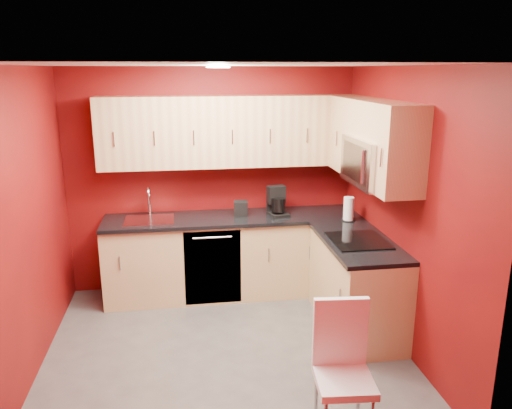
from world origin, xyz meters
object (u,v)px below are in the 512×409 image
object	(u,v)px
sink	(149,216)
coffee_maker	(278,201)
napkin_holder	(241,208)
microwave	(375,162)
dining_chair	(344,374)
paper_towel	(349,209)

from	to	relation	value
sink	coffee_maker	bearing A→B (deg)	-2.24
sink	napkin_holder	size ratio (longest dim) A/B	3.26
microwave	napkin_holder	bearing A→B (deg)	137.46
microwave	sink	size ratio (longest dim) A/B	1.46
sink	coffee_maker	world-z (taller)	sink
dining_chair	coffee_maker	bearing A→B (deg)	95.19
sink	dining_chair	xyz separation A→B (m)	(1.40, -2.40, -0.47)
sink	paper_towel	distance (m)	2.13
dining_chair	sink	bearing A→B (deg)	125.40
coffee_maker	dining_chair	distance (m)	2.42
microwave	napkin_holder	size ratio (longest dim) A/B	4.76
microwave	dining_chair	distance (m)	1.96
sink	paper_towel	bearing A→B (deg)	-9.54
sink	napkin_holder	bearing A→B (deg)	0.52
sink	paper_towel	xyz separation A→B (m)	(2.10, -0.35, 0.09)
sink	dining_chair	size ratio (longest dim) A/B	0.55
coffee_maker	dining_chair	world-z (taller)	coffee_maker
paper_towel	dining_chair	bearing A→B (deg)	-108.84
coffee_maker	napkin_holder	world-z (taller)	coffee_maker
sink	microwave	bearing A→B (deg)	-25.60
napkin_holder	paper_towel	xyz separation A→B (m)	(1.11, -0.36, 0.05)
microwave	dining_chair	bearing A→B (deg)	-116.37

